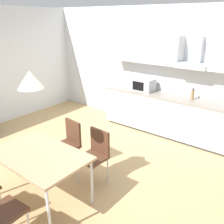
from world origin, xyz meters
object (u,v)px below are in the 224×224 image
at_px(microwave, 143,85).
at_px(pendant_lamp, 30,80).
at_px(dining_table, 39,157).
at_px(chair_far_left, 69,140).
at_px(bottle_brown, 193,94).
at_px(chair_far_right, 96,151).

distance_m(microwave, pendant_lamp, 3.23).
relative_size(dining_table, pendant_lamp, 4.26).
xyz_separation_m(dining_table, chair_far_left, (-0.30, 0.81, -0.17)).
height_order(microwave, pendant_lamp, pendant_lamp).
xyz_separation_m(chair_far_left, pendant_lamp, (0.30, -0.81, 1.25)).
bearing_deg(microwave, bottle_brown, 2.34).
xyz_separation_m(chair_far_right, chair_far_left, (-0.61, -0.00, 0.00)).
height_order(bottle_brown, dining_table, bottle_brown).
bearing_deg(dining_table, bottle_brown, 74.24).
distance_m(bottle_brown, dining_table, 3.32).
height_order(chair_far_left, pendant_lamp, pendant_lamp).
distance_m(bottle_brown, chair_far_left, 2.70).
distance_m(dining_table, chair_far_right, 0.89).
distance_m(bottle_brown, chair_far_right, 2.49).
bearing_deg(chair_far_left, bottle_brown, 63.23).
height_order(microwave, chair_far_left, microwave).
bearing_deg(chair_far_right, chair_far_left, -179.96).
xyz_separation_m(microwave, chair_far_right, (0.56, -2.32, -0.51)).
height_order(dining_table, chair_far_left, chair_far_left).
bearing_deg(chair_far_right, dining_table, -110.88).
relative_size(chair_far_left, pendant_lamp, 2.72).
relative_size(bottle_brown, chair_far_right, 0.29).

